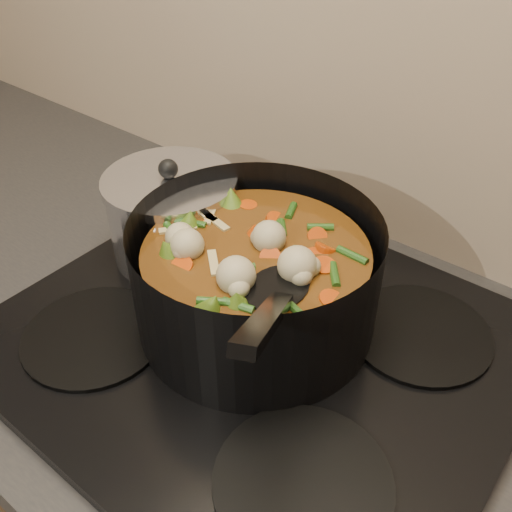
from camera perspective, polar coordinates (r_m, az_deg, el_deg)
The scene contains 3 objects.
stovetop at distance 0.74m, azimuth 0.14°, elevation -8.45°, with size 0.62×0.54×0.03m.
stockpot at distance 0.70m, azimuth 0.02°, elevation -2.31°, with size 0.37×0.40×0.22m.
saucepan at distance 0.83m, azimuth -8.29°, elevation 4.00°, with size 0.19×0.19×0.16m.
Camera 1 is at (0.32, 1.53, 1.45)m, focal length 40.00 mm.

